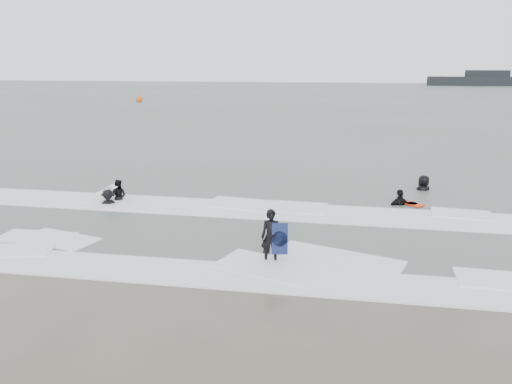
% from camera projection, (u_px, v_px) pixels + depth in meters
% --- Properties ---
extents(ground, '(320.00, 320.00, 0.00)m').
position_uv_depth(ground, '(225.00, 268.00, 14.96)').
color(ground, brown).
rests_on(ground, ground).
extents(sea, '(320.00, 320.00, 0.00)m').
position_uv_depth(sea, '(333.00, 98.00, 91.05)').
color(sea, '#47544C').
rests_on(sea, ground).
extents(surfer_centre, '(0.67, 0.47, 1.73)m').
position_uv_depth(surfer_centre, '(271.00, 263.00, 15.34)').
color(surfer_centre, black).
rests_on(surfer_centre, ground).
extents(surfer_wading, '(0.76, 0.60, 1.53)m').
position_uv_depth(surfer_wading, '(119.00, 201.00, 22.31)').
color(surfer_wading, black).
rests_on(surfer_wading, ground).
extents(surfer_breaker, '(1.17, 0.97, 1.58)m').
position_uv_depth(surfer_breaker, '(109.00, 206.00, 21.50)').
color(surfer_breaker, black).
rests_on(surfer_breaker, ground).
extents(surfer_right_near, '(1.19, 0.82, 1.88)m').
position_uv_depth(surfer_right_near, '(400.00, 206.00, 21.53)').
color(surfer_right_near, black).
rests_on(surfer_right_near, ground).
extents(surfer_right_far, '(1.12, 0.98, 1.93)m').
position_uv_depth(surfer_right_far, '(423.00, 191.00, 24.08)').
color(surfer_right_far, black).
rests_on(surfer_right_far, ground).
extents(surf_foam, '(30.03, 9.06, 0.09)m').
position_uv_depth(surf_foam, '(249.00, 228.00, 18.47)').
color(surf_foam, white).
rests_on(surf_foam, ground).
extents(bodyboards, '(14.20, 8.16, 1.25)m').
position_uv_depth(bodyboards, '(263.00, 207.00, 19.52)').
color(bodyboards, '#0D173F').
rests_on(bodyboards, ground).
extents(buoy, '(1.00, 1.00, 1.65)m').
position_uv_depth(buoy, '(139.00, 100.00, 80.96)').
color(buoy, '#E24E0A').
rests_on(buoy, ground).
extents(vessel_horizon, '(32.02, 5.72, 4.35)m').
position_uv_depth(vessel_horizon, '(487.00, 80.00, 142.81)').
color(vessel_horizon, black).
rests_on(vessel_horizon, ground).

